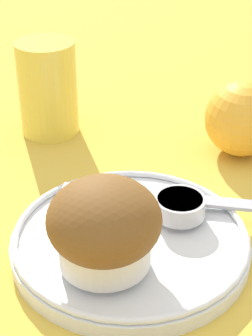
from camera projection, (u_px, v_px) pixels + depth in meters
ground_plane at (124, 228)px, 0.52m from camera, size 3.00×3.00×0.00m
plate at (130, 241)px, 0.49m from camera, size 0.21×0.21×0.02m
muffin at (99, 226)px, 0.44m from camera, size 0.09×0.09×0.07m
cream_ramekin at (180, 205)px, 0.50m from camera, size 0.05×0.05×0.02m
berry_pair at (106, 191)px, 0.53m from camera, size 0.03×0.02×0.02m
butter_knife at (156, 197)px, 0.53m from camera, size 0.18×0.02×0.00m
orange_fruit at (243, 119)px, 0.62m from camera, size 0.08×0.08×0.08m
juice_glass at (48, 88)px, 0.66m from camera, size 0.07×0.07×0.11m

